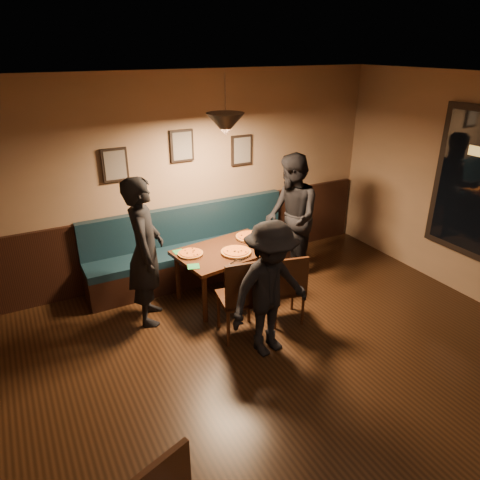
{
  "coord_description": "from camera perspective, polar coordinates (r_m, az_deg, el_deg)",
  "views": [
    {
      "loc": [
        -2.11,
        -2.09,
        3.08
      ],
      "look_at": [
        0.18,
        2.18,
        0.95
      ],
      "focal_mm": 33.42,
      "sensor_mm": 36.0,
      "label": 1
    }
  ],
  "objects": [
    {
      "name": "diner_left",
      "position": [
        5.25,
        -12.0,
        -1.48
      ],
      "size": [
        0.63,
        0.76,
        1.79
      ],
      "primitive_type": "imported",
      "rotation": [
        0.0,
        0.0,
        1.22
      ],
      "color": "black",
      "rests_on": "floor"
    },
    {
      "name": "dining_table",
      "position": [
        5.84,
        -1.63,
        -4.26
      ],
      "size": [
        1.37,
        0.99,
        0.68
      ],
      "primitive_type": "cube",
      "rotation": [
        0.0,
        0.0,
        0.14
      ],
      "color": "black",
      "rests_on": "floor"
    },
    {
      "name": "tabasco_bottle",
      "position": [
        5.9,
        3.46,
        0.26
      ],
      "size": [
        0.03,
        0.03,
        0.11
      ],
      "primitive_type": "cylinder",
      "rotation": [
        0.0,
        0.0,
        -0.05
      ],
      "color": "maroon",
      "rests_on": "dining_table"
    },
    {
      "name": "soda_glass",
      "position": [
        5.68,
        5.21,
        -0.54
      ],
      "size": [
        0.08,
        0.08,
        0.15
      ],
      "primitive_type": "cylinder",
      "rotation": [
        0.0,
        0.0,
        -0.09
      ],
      "color": "black",
      "rests_on": "dining_table"
    },
    {
      "name": "napkin_a",
      "position": [
        5.68,
        -7.83,
        -1.5
      ],
      "size": [
        0.13,
        0.13,
        0.01
      ],
      "primitive_type": "cube",
      "rotation": [
        0.0,
        0.0,
        0.02
      ],
      "color": "#217C39",
      "rests_on": "dining_table"
    },
    {
      "name": "picture_right",
      "position": [
        6.48,
        0.2,
        11.42
      ],
      "size": [
        0.32,
        0.04,
        0.42
      ],
      "primitive_type": "cube",
      "color": "black",
      "rests_on": "wall_back"
    },
    {
      "name": "napkin_b",
      "position": [
        5.29,
        -5.95,
        -3.38
      ],
      "size": [
        0.18,
        0.18,
        0.01
      ],
      "primitive_type": "cube",
      "rotation": [
        0.0,
        0.0,
        -0.32
      ],
      "color": "#20783A",
      "rests_on": "dining_table"
    },
    {
      "name": "pizza_c",
      "position": [
        6.01,
        1.31,
        0.43
      ],
      "size": [
        0.4,
        0.4,
        0.04
      ],
      "primitive_type": "cylinder",
      "rotation": [
        0.0,
        0.0,
        -0.03
      ],
      "color": "orange",
      "rests_on": "dining_table"
    },
    {
      "name": "diner_front",
      "position": [
        4.65,
        3.88,
        -6.35
      ],
      "size": [
        1.05,
        0.7,
        1.51
      ],
      "primitive_type": "imported",
      "rotation": [
        0.0,
        0.0,
        0.15
      ],
      "color": "black",
      "rests_on": "floor"
    },
    {
      "name": "wainscot",
      "position": [
        6.49,
        -6.82,
        0.11
      ],
      "size": [
        5.88,
        0.06,
        1.0
      ],
      "primitive_type": "cube",
      "color": "black",
      "rests_on": "ground"
    },
    {
      "name": "picture_center",
      "position": [
        6.08,
        -7.44,
        11.85
      ],
      "size": [
        0.32,
        0.04,
        0.42
      ],
      "primitive_type": "cube",
      "color": "black",
      "rests_on": "wall_back"
    },
    {
      "name": "cutlery_set",
      "position": [
        5.41,
        -0.1,
        -2.62
      ],
      "size": [
        0.2,
        0.09,
        0.0
      ],
      "primitive_type": "cube",
      "rotation": [
        0.0,
        0.0,
        1.96
      ],
      "color": "white",
      "rests_on": "dining_table"
    },
    {
      "name": "floor",
      "position": [
        4.28,
        12.76,
        -23.03
      ],
      "size": [
        7.0,
        7.0,
        0.0
      ],
      "primitive_type": "plane",
      "color": "black",
      "rests_on": "ground"
    },
    {
      "name": "picture_left",
      "position": [
        5.86,
        -15.68,
        9.22
      ],
      "size": [
        0.32,
        0.04,
        0.42
      ],
      "primitive_type": "cube",
      "color": "black",
      "rests_on": "wall_back"
    },
    {
      "name": "diner_right",
      "position": [
        6.24,
        6.58,
        2.93
      ],
      "size": [
        0.9,
        1.02,
        1.76
      ],
      "primitive_type": "imported",
      "rotation": [
        0.0,
        0.0,
        -1.88
      ],
      "color": "black",
      "rests_on": "floor"
    },
    {
      "name": "chair_near_left",
      "position": [
        5.03,
        -0.11,
        -7.14
      ],
      "size": [
        0.51,
        0.51,
        1.0
      ],
      "primitive_type": null,
      "rotation": [
        0.0,
        0.0,
        -0.16
      ],
      "color": "black",
      "rests_on": "floor"
    },
    {
      "name": "booth_bench",
      "position": [
        6.26,
        -5.9,
        -0.76
      ],
      "size": [
        3.0,
        0.6,
        1.0
      ],
      "primitive_type": null,
      "color": "#0F232D",
      "rests_on": "ground"
    },
    {
      "name": "pizza_a",
      "position": [
        5.58,
        -6.34,
        -1.73
      ],
      "size": [
        0.39,
        0.39,
        0.04
      ],
      "primitive_type": "cylinder",
      "rotation": [
        0.0,
        0.0,
        -0.29
      ],
      "color": "gold",
      "rests_on": "dining_table"
    },
    {
      "name": "ceiling",
      "position": [
        2.99,
        17.77,
        17.25
      ],
      "size": [
        7.0,
        7.0,
        0.0
      ],
      "primitive_type": "plane",
      "rotation": [
        3.14,
        0.0,
        0.0
      ],
      "color": "silver",
      "rests_on": "ground"
    },
    {
      "name": "chair_near_right",
      "position": [
        5.34,
        5.77,
        -5.91
      ],
      "size": [
        0.48,
        0.48,
        0.9
      ],
      "primitive_type": null,
      "rotation": [
        0.0,
        0.0,
        -0.23
      ],
      "color": "black",
      "rests_on": "floor"
    },
    {
      "name": "wall_back",
      "position": [
        6.21,
        -7.33,
        7.83
      ],
      "size": [
        6.0,
        0.0,
        6.0
      ],
      "primitive_type": "plane",
      "rotation": [
        1.57,
        0.0,
        0.0
      ],
      "color": "#8C704F",
      "rests_on": "ground"
    },
    {
      "name": "pendant_lamp",
      "position": [
        5.23,
        -1.88,
        14.56
      ],
      "size": [
        0.44,
        0.44,
        0.25
      ],
      "primitive_type": "cone",
      "rotation": [
        3.14,
        0.0,
        0.0
      ],
      "color": "black",
      "rests_on": "ceiling"
    },
    {
      "name": "pizza_b",
      "position": [
        5.58,
        -0.51,
        -1.53
      ],
      "size": [
        0.46,
        0.46,
        0.04
      ],
      "primitive_type": "cylinder",
      "rotation": [
        0.0,
        0.0,
        -0.26
      ],
      "color": "orange",
      "rests_on": "dining_table"
    }
  ]
}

